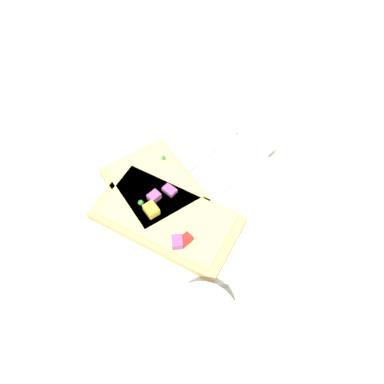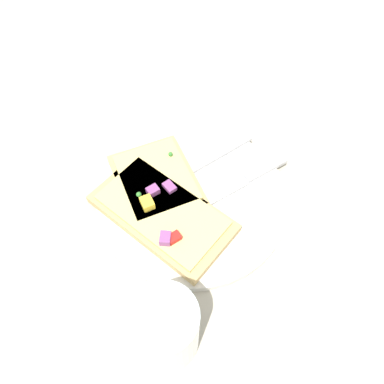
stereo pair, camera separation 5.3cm
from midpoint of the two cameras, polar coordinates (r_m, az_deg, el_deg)
name	(u,v)px [view 2 (the right image)]	position (r m, az deg, el deg)	size (l,w,h in m)	color
ground_plane	(192,200)	(0.55, 2.76, -1.47)	(4.00, 4.00, 0.00)	#BCB29E
plate	(192,198)	(0.54, 2.78, -1.14)	(0.27, 0.27, 0.01)	silver
fork	(191,170)	(0.56, 2.52, 3.12)	(0.20, 0.08, 0.01)	#B7B7BC
knife	(241,181)	(0.56, 10.23, 1.43)	(0.19, 0.09, 0.01)	#B7B7BC
pizza_slice_main	(162,213)	(0.51, -1.62, -3.41)	(0.11, 0.20, 0.03)	tan
pizza_slice_corner	(156,180)	(0.54, -2.70, 1.57)	(0.16, 0.17, 0.03)	tan
crumb_scatter	(177,215)	(0.51, 0.56, -3.70)	(0.05, 0.15, 0.01)	tan
drinking_glass	(166,329)	(0.42, -0.13, -20.53)	(0.07, 0.07, 0.11)	silver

